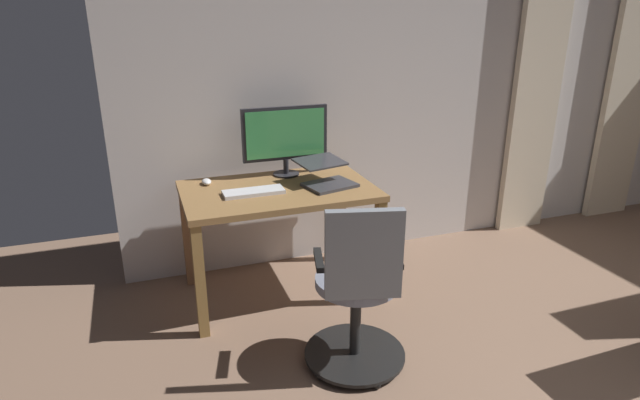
% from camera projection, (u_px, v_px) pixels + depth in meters
% --- Properties ---
extents(back_room_partition, '(5.79, 0.10, 2.89)m').
position_uv_depth(back_room_partition, '(486.00, 61.00, 4.20)').
color(back_room_partition, silver).
rests_on(back_room_partition, ground).
extents(curtain_left_panel, '(0.47, 0.06, 2.64)m').
position_uv_depth(curtain_left_panel, '(631.00, 72.00, 4.60)').
color(curtain_left_panel, beige).
rests_on(curtain_left_panel, ground).
extents(curtain_right_panel, '(0.44, 0.06, 2.64)m').
position_uv_depth(curtain_right_panel, '(539.00, 77.00, 4.29)').
color(curtain_right_panel, beige).
rests_on(curtain_right_panel, ground).
extents(desk, '(1.22, 0.76, 0.76)m').
position_uv_depth(desk, '(279.00, 203.00, 3.42)').
color(desk, olive).
rests_on(desk, ground).
extents(office_chair, '(0.56, 0.56, 0.97)m').
position_uv_depth(office_chair, '(358.00, 295.00, 2.74)').
color(office_chair, black).
rests_on(office_chair, ground).
extents(computer_monitor, '(0.59, 0.18, 0.47)m').
position_uv_depth(computer_monitor, '(285.00, 136.00, 3.56)').
color(computer_monitor, '#232328').
rests_on(computer_monitor, desk).
extents(computer_keyboard, '(0.38, 0.14, 0.02)m').
position_uv_depth(computer_keyboard, '(254.00, 192.00, 3.28)').
color(computer_keyboard, silver).
rests_on(computer_keyboard, desk).
extents(laptop, '(0.38, 0.42, 0.16)m').
position_uv_depth(laptop, '(326.00, 176.00, 3.43)').
color(laptop, '#333338').
rests_on(laptop, desk).
extents(computer_mouse, '(0.06, 0.10, 0.04)m').
position_uv_depth(computer_mouse, '(206.00, 182.00, 3.45)').
color(computer_mouse, white).
rests_on(computer_mouse, desk).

